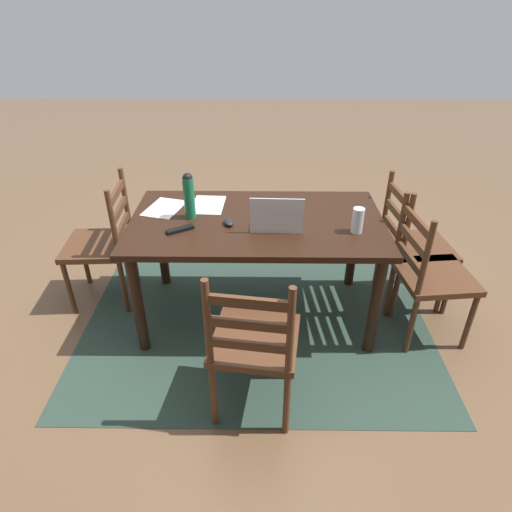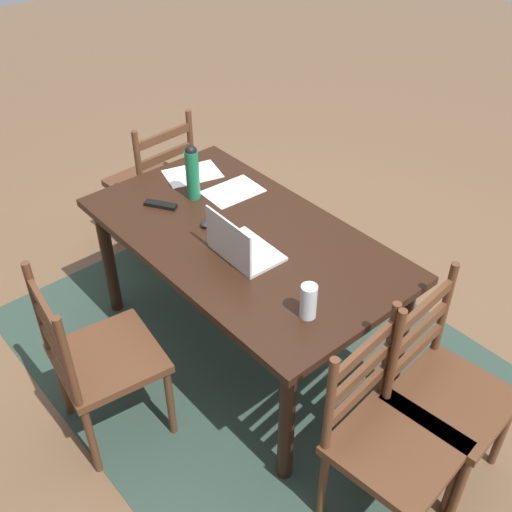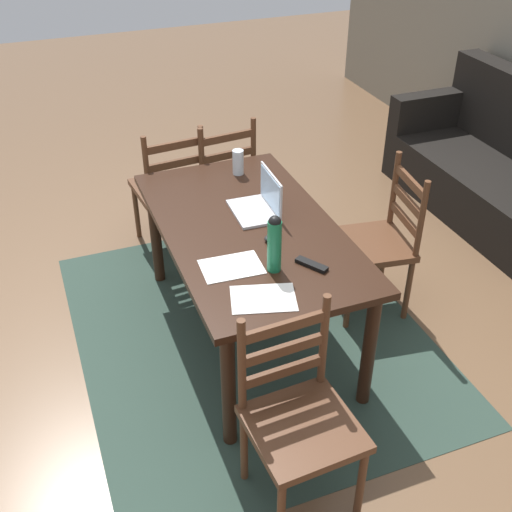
% 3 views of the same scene
% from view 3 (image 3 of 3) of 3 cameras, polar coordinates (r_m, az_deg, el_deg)
% --- Properties ---
extents(ground_plane, '(14.00, 14.00, 0.00)m').
position_cam_3_polar(ground_plane, '(3.86, -0.60, -6.85)').
color(ground_plane, brown).
extents(area_rug, '(2.37, 1.98, 0.01)m').
position_cam_3_polar(area_rug, '(3.86, -0.60, -6.82)').
color(area_rug, '#2D4238').
rests_on(area_rug, ground).
extents(dining_table, '(1.61, 0.91, 0.75)m').
position_cam_3_polar(dining_table, '(3.46, -0.67, 1.42)').
color(dining_table, black).
rests_on(dining_table, ground).
extents(chair_left_far, '(0.48, 0.48, 0.95)m').
position_cam_3_polar(chair_left_far, '(4.51, -3.31, 6.81)').
color(chair_left_far, '#56331E').
rests_on(chair_left_far, ground).
extents(chair_far_head, '(0.50, 0.50, 0.95)m').
position_cam_3_polar(chair_far_head, '(3.88, 10.86, 1.25)').
color(chair_far_head, '#56331E').
rests_on(chair_far_head, ground).
extents(chair_left_near, '(0.48, 0.48, 0.95)m').
position_cam_3_polar(chair_left_near, '(4.43, -7.80, 5.99)').
color(chair_left_near, '#56331E').
rests_on(chair_left_near, ground).
extents(chair_right_near, '(0.46, 0.46, 0.95)m').
position_cam_3_polar(chair_right_near, '(2.76, 3.86, -14.47)').
color(chair_right_near, '#56331E').
rests_on(chair_right_near, ground).
extents(couch, '(1.80, 0.80, 1.00)m').
position_cam_3_polar(couch, '(5.25, 21.14, 7.28)').
color(couch, black).
rests_on(couch, ground).
extents(laptop, '(0.33, 0.23, 0.23)m').
position_cam_3_polar(laptop, '(3.52, 0.44, 4.86)').
color(laptop, silver).
rests_on(laptop, dining_table).
extents(water_bottle, '(0.07, 0.07, 0.30)m').
position_cam_3_polar(water_bottle, '(2.99, 1.67, 1.21)').
color(water_bottle, '#197247').
rests_on(water_bottle, dining_table).
extents(drinking_glass, '(0.07, 0.07, 0.16)m').
position_cam_3_polar(drinking_glass, '(3.92, -1.63, 8.44)').
color(drinking_glass, silver).
rests_on(drinking_glass, dining_table).
extents(computer_mouse, '(0.08, 0.11, 0.03)m').
position_cam_3_polar(computer_mouse, '(3.29, 1.51, 1.72)').
color(computer_mouse, black).
rests_on(computer_mouse, dining_table).
extents(tv_remote, '(0.17, 0.13, 0.02)m').
position_cam_3_polar(tv_remote, '(3.10, 5.03, -0.77)').
color(tv_remote, black).
rests_on(tv_remote, dining_table).
extents(paper_stack_left, '(0.23, 0.31, 0.00)m').
position_cam_3_polar(paper_stack_left, '(3.09, -2.21, -0.98)').
color(paper_stack_left, white).
rests_on(paper_stack_left, dining_table).
extents(paper_stack_right, '(0.28, 0.34, 0.00)m').
position_cam_3_polar(paper_stack_right, '(2.89, 0.66, -3.84)').
color(paper_stack_right, white).
rests_on(paper_stack_right, dining_table).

